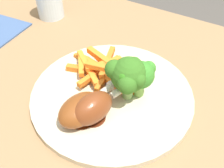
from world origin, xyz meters
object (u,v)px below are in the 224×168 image
(dining_table, at_px, (127,159))
(dinner_plate, at_px, (112,94))
(chicken_drumstick_near, at_px, (82,108))
(broccoli_floret_middle, at_px, (141,74))
(broccoli_floret_front, at_px, (128,76))
(carrot_fries_pile, at_px, (101,68))
(broccoli_floret_back, at_px, (129,74))
(chicken_drumstick_far, at_px, (95,107))

(dining_table, height_order, dinner_plate, dinner_plate)
(dinner_plate, height_order, chicken_drumstick_near, chicken_drumstick_near)
(broccoli_floret_middle, height_order, chicken_drumstick_near, broccoli_floret_middle)
(dinner_plate, xyz_separation_m, broccoli_floret_front, (0.03, 0.00, 0.06))
(dining_table, distance_m, broccoli_floret_middle, 0.17)
(dining_table, relative_size, dinner_plate, 4.33)
(broccoli_floret_middle, bearing_deg, carrot_fries_pile, 175.06)
(broccoli_floret_middle, bearing_deg, broccoli_floret_back, -143.96)
(dining_table, distance_m, carrot_fries_pile, 0.18)
(broccoli_floret_front, height_order, carrot_fries_pile, broccoli_floret_front)
(broccoli_floret_front, xyz_separation_m, chicken_drumstick_near, (-0.04, -0.08, -0.03))
(dining_table, distance_m, broccoli_floret_front, 0.17)
(dining_table, height_order, chicken_drumstick_near, chicken_drumstick_near)
(dining_table, xyz_separation_m, broccoli_floret_middle, (-0.02, 0.07, 0.16))
(broccoli_floret_back, xyz_separation_m, carrot_fries_pile, (-0.07, 0.02, -0.03))
(dinner_plate, distance_m, broccoli_floret_middle, 0.07)
(broccoli_floret_front, bearing_deg, dinner_plate, -176.13)
(dining_table, distance_m, broccoli_floret_back, 0.17)
(dinner_plate, height_order, broccoli_floret_middle, broccoli_floret_middle)
(broccoli_floret_front, bearing_deg, broccoli_floret_middle, 55.29)
(dining_table, height_order, carrot_fries_pile, carrot_fries_pile)
(dining_table, bearing_deg, broccoli_floret_back, 121.11)
(broccoli_floret_front, height_order, broccoli_floret_middle, broccoli_floret_front)
(broccoli_floret_middle, distance_m, carrot_fries_pile, 0.09)
(broccoli_floret_back, distance_m, carrot_fries_pile, 0.08)
(dinner_plate, xyz_separation_m, carrot_fries_pile, (-0.04, 0.03, 0.02))
(broccoli_floret_back, height_order, carrot_fries_pile, broccoli_floret_back)
(broccoli_floret_front, bearing_deg, carrot_fries_pile, 158.18)
(dinner_plate, relative_size, carrot_fries_pile, 1.76)
(dining_table, height_order, broccoli_floret_front, broccoli_floret_front)
(broccoli_floret_back, bearing_deg, broccoli_floret_middle, 36.04)
(broccoli_floret_front, relative_size, broccoli_floret_back, 1.08)
(broccoli_floret_front, bearing_deg, chicken_drumstick_near, -118.62)
(dinner_plate, bearing_deg, broccoli_floret_front, 3.87)
(dinner_plate, relative_size, chicken_drumstick_near, 2.30)
(dinner_plate, distance_m, chicken_drumstick_far, 0.07)
(broccoli_floret_back, bearing_deg, dining_table, -58.89)
(broccoli_floret_front, bearing_deg, broccoli_floret_back, 100.67)
(dining_table, height_order, chicken_drumstick_far, chicken_drumstick_far)
(chicken_drumstick_near, bearing_deg, dining_table, 18.26)
(chicken_drumstick_far, bearing_deg, chicken_drumstick_near, -149.51)
(broccoli_floret_middle, height_order, chicken_drumstick_far, broccoli_floret_middle)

